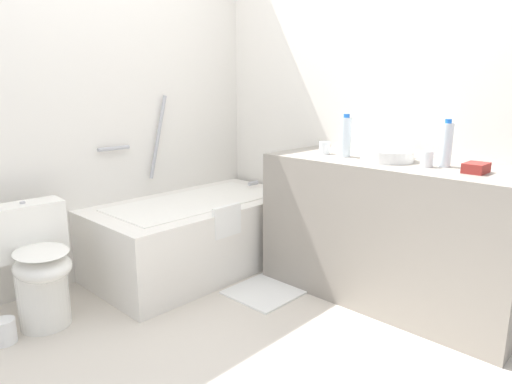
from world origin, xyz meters
name	(u,v)px	position (x,y,z in m)	size (l,w,h in m)	color
ground_plane	(182,357)	(0.00, 0.00, 0.00)	(4.08, 4.08, 0.00)	beige
wall_back_tiled	(47,84)	(0.00, 1.25, 1.28)	(3.48, 0.10, 2.56)	silver
wall_right_mirror	(367,85)	(1.59, 0.00, 1.28)	(0.10, 2.80, 2.56)	silver
bathtub	(197,232)	(0.77, 0.81, 0.27)	(1.46, 0.78, 1.21)	white
toilet	(37,264)	(-0.32, 0.83, 0.34)	(0.41, 0.51, 0.66)	white
vanity_counter	(388,232)	(1.25, -0.39, 0.42)	(0.58, 1.51, 0.85)	gray
sink_basin	(387,155)	(1.25, -0.36, 0.88)	(0.30, 0.30, 0.07)	white
sink_faucet	(401,153)	(1.43, -0.36, 0.88)	(0.10, 0.15, 0.07)	#A8A8AD
water_bottle_1	(446,145)	(1.28, -0.67, 0.97)	(0.06, 0.06, 0.25)	silver
water_bottle_2	(346,137)	(1.22, -0.09, 0.97)	(0.07, 0.07, 0.26)	silver
drinking_glass_0	(427,159)	(1.21, -0.61, 0.89)	(0.07, 0.07, 0.09)	white
drinking_glass_1	(324,148)	(1.23, 0.07, 0.89)	(0.07, 0.07, 0.08)	white
amenity_basket	(476,168)	(1.21, -0.86, 0.87)	(0.14, 0.10, 0.05)	maroon
bath_mat	(278,285)	(0.91, 0.18, 0.01)	(0.67, 0.40, 0.01)	white
toilet_paper_roll	(5,331)	(-0.54, 0.75, 0.06)	(0.11, 0.11, 0.13)	white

